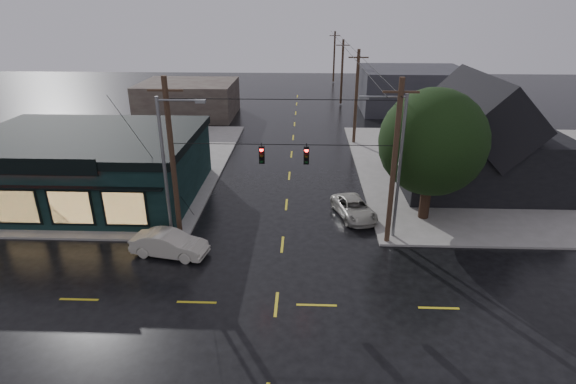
{
  "coord_description": "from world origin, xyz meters",
  "views": [
    {
      "loc": [
        1.29,
        -18.35,
        13.83
      ],
      "look_at": [
        0.36,
        5.71,
        3.66
      ],
      "focal_mm": 28.0,
      "sensor_mm": 36.0,
      "label": 1
    }
  ],
  "objects_px": {
    "utility_pole_nw": "(181,239)",
    "suv_silver": "(354,208)",
    "corner_tree": "(433,142)",
    "utility_pole_ne": "(386,242)",
    "sedan_cream": "(169,244)"
  },
  "relations": [
    {
      "from": "utility_pole_ne",
      "to": "suv_silver",
      "type": "relative_size",
      "value": 2.2
    },
    {
      "from": "utility_pole_nw",
      "to": "suv_silver",
      "type": "relative_size",
      "value": 2.2
    },
    {
      "from": "utility_pole_nw",
      "to": "utility_pole_ne",
      "type": "distance_m",
      "value": 13.0
    },
    {
      "from": "utility_pole_ne",
      "to": "sedan_cream",
      "type": "xyz_separation_m",
      "value": [
        -13.09,
        -2.01,
        0.74
      ]
    },
    {
      "from": "corner_tree",
      "to": "sedan_cream",
      "type": "bearing_deg",
      "value": -161.34
    },
    {
      "from": "utility_pole_nw",
      "to": "suv_silver",
      "type": "bearing_deg",
      "value": 17.86
    },
    {
      "from": "corner_tree",
      "to": "sedan_cream",
      "type": "height_order",
      "value": "corner_tree"
    },
    {
      "from": "utility_pole_ne",
      "to": "corner_tree",
      "type": "bearing_deg",
      "value": 48.37
    },
    {
      "from": "corner_tree",
      "to": "utility_pole_nw",
      "type": "xyz_separation_m",
      "value": [
        -16.06,
        -3.44,
        -5.51
      ]
    },
    {
      "from": "corner_tree",
      "to": "utility_pole_ne",
      "type": "height_order",
      "value": "corner_tree"
    },
    {
      "from": "utility_pole_nw",
      "to": "sedan_cream",
      "type": "bearing_deg",
      "value": -92.47
    },
    {
      "from": "corner_tree",
      "to": "utility_pole_ne",
      "type": "relative_size",
      "value": 0.87
    },
    {
      "from": "utility_pole_nw",
      "to": "suv_silver",
      "type": "distance_m",
      "value": 11.88
    },
    {
      "from": "suv_silver",
      "to": "corner_tree",
      "type": "bearing_deg",
      "value": -18.15
    },
    {
      "from": "utility_pole_nw",
      "to": "corner_tree",
      "type": "bearing_deg",
      "value": 12.09
    }
  ]
}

